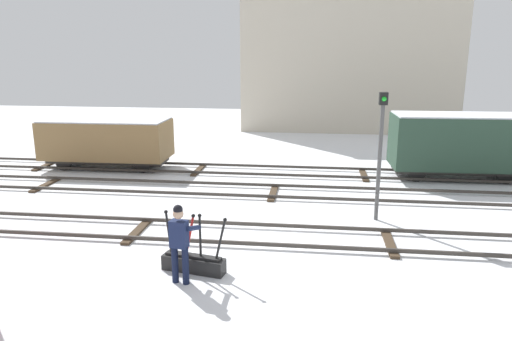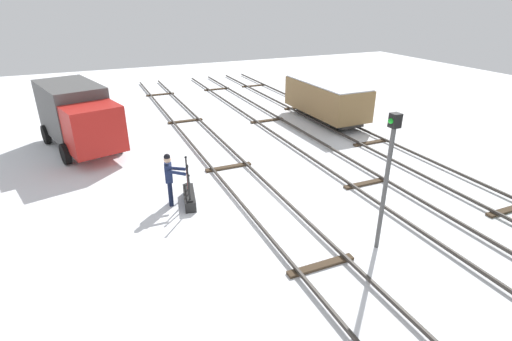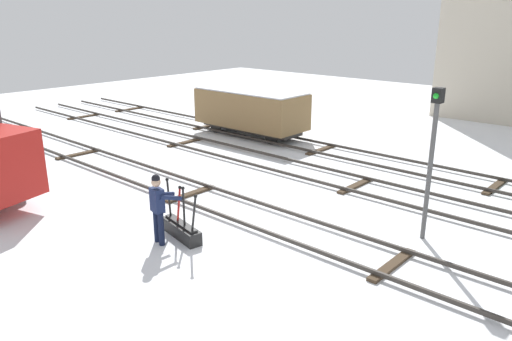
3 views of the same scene
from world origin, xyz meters
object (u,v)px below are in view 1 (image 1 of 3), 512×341
Objects in this scene: signal_post at (381,144)px; freight_car_near_switch at (459,143)px; rail_worker at (180,239)px; freight_car_back_track at (107,140)px; switch_lever_frame at (194,261)px.

freight_car_near_switch is (3.81, 5.35, -0.88)m from signal_post.
freight_car_back_track is at bearing 132.69° from rail_worker.
signal_post is 0.73× the size of freight_car_near_switch.
switch_lever_frame is 0.42× the size of signal_post.
signal_post is 0.71× the size of freight_car_back_track.
freight_car_back_track is (-10.97, 5.35, -1.11)m from signal_post.
switch_lever_frame is 0.98m from rail_worker.
signal_post is 12.26m from freight_car_back_track.
switch_lever_frame is 12.80m from freight_car_near_switch.
freight_car_near_switch reaches higher than rail_worker.
switch_lever_frame is 0.31× the size of freight_car_near_switch.
rail_worker is at bearing -135.58° from signal_post.
signal_post is at bearing -26.70° from freight_car_back_track.
rail_worker is at bearing -132.30° from freight_car_near_switch.
freight_car_near_switch is (8.48, 9.50, 1.24)m from switch_lever_frame.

